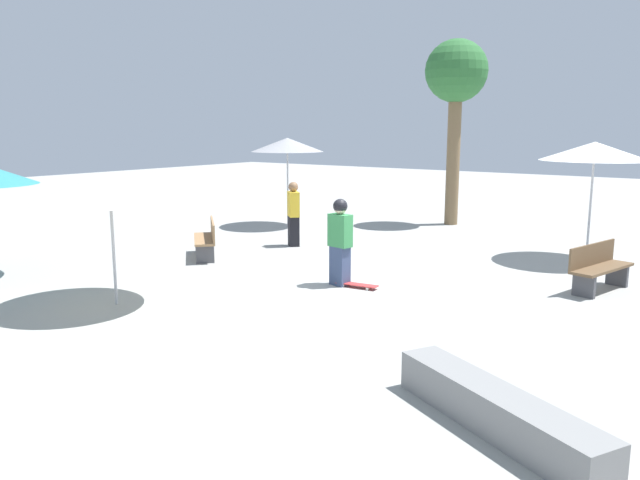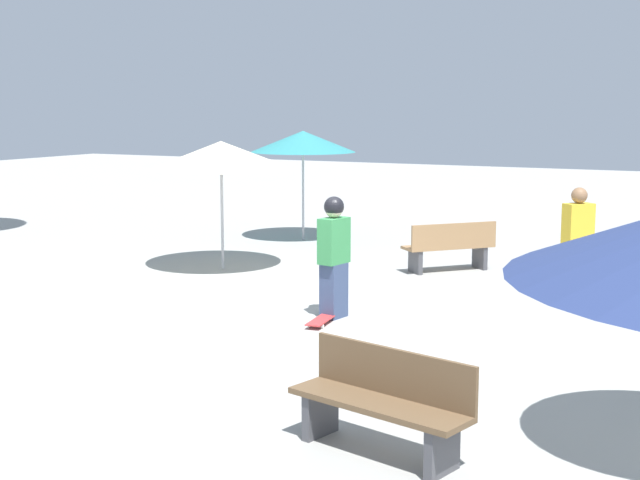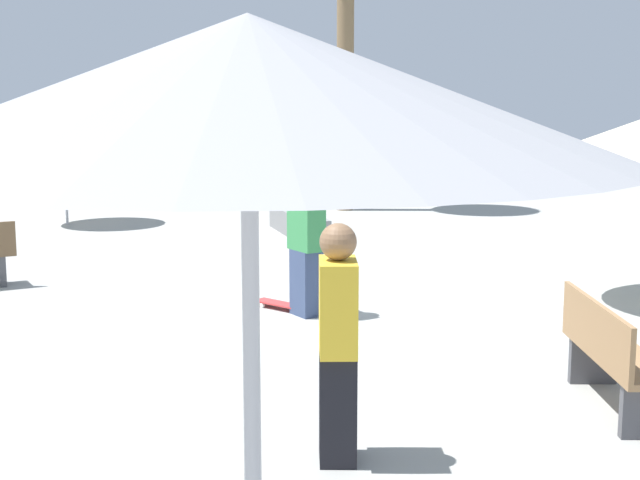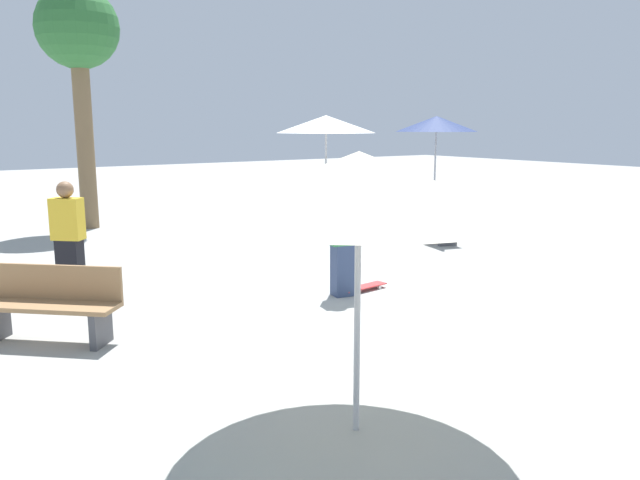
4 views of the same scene
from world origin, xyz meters
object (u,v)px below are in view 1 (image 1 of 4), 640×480
at_px(skateboard, 357,285).
at_px(shade_umbrella_white, 595,151).
at_px(concrete_ledge, 496,410).
at_px(shade_umbrella_cream, 110,187).
at_px(palm_tree_center_right, 456,79).
at_px(bench_far, 207,239).
at_px(bystander_watching, 293,214).
at_px(bench_near, 599,268).
at_px(skater_main, 340,239).
at_px(shade_umbrella_grey, 287,145).

relative_size(skateboard, shade_umbrella_white, 0.31).
xyz_separation_m(concrete_ledge, shade_umbrella_cream, (-0.57, -6.76, 1.77)).
bearing_deg(palm_tree_center_right, bench_far, -17.31).
bearing_deg(shade_umbrella_white, bench_far, -56.12).
height_order(bench_far, shade_umbrella_white, shade_umbrella_white).
height_order(skateboard, bystander_watching, bystander_watching).
bearing_deg(concrete_ledge, bystander_watching, -130.22).
relative_size(bench_far, bystander_watching, 0.92).
bearing_deg(bench_near, shade_umbrella_white, -149.03).
relative_size(skater_main, shade_umbrella_cream, 0.67).
distance_m(skater_main, shade_umbrella_cream, 4.16).
height_order(concrete_ledge, shade_umbrella_cream, shade_umbrella_cream).
xyz_separation_m(bench_far, shade_umbrella_cream, (3.59, 1.56, 1.55)).
relative_size(skateboard, shade_umbrella_grey, 0.31).
height_order(skateboard, shade_umbrella_grey, shade_umbrella_grey).
bearing_deg(concrete_ledge, bench_near, -176.16).
relative_size(bench_near, bystander_watching, 1.04).
distance_m(bench_far, shade_umbrella_cream, 4.21).
bearing_deg(concrete_ledge, bench_far, -116.56).
height_order(concrete_ledge, bench_near, bench_near).
bearing_deg(bench_far, shade_umbrella_cream, 155.87).
height_order(bench_near, bench_far, same).
distance_m(bench_near, shade_umbrella_white, 3.42).
bearing_deg(shade_umbrella_grey, bystander_watching, 41.33).
distance_m(skater_main, skateboard, 0.90).
bearing_deg(concrete_ledge, shade_umbrella_grey, -132.29).
distance_m(skateboard, palm_tree_center_right, 9.37).
relative_size(skateboard, bench_near, 0.49).
height_order(shade_umbrella_white, bystander_watching, shade_umbrella_white).
distance_m(skater_main, shade_umbrella_white, 6.21).
bearing_deg(shade_umbrella_grey, bench_near, 74.51).
distance_m(shade_umbrella_grey, bystander_watching, 3.61).
height_order(bench_near, palm_tree_center_right, palm_tree_center_right).
distance_m(skateboard, shade_umbrella_cream, 4.67).
bearing_deg(bystander_watching, shade_umbrella_cream, -39.88).
bearing_deg(shade_umbrella_white, bystander_watching, -68.50).
bearing_deg(shade_umbrella_cream, skater_main, 144.82).
height_order(concrete_ledge, bench_far, bench_far).
distance_m(bench_near, bench_far, 8.18).
xyz_separation_m(skater_main, shade_umbrella_cream, (3.28, -2.31, 1.10)).
distance_m(palm_tree_center_right, bystander_watching, 6.83).
bearing_deg(shade_umbrella_white, skater_main, -32.41).
xyz_separation_m(skater_main, bench_near, (-2.42, 4.03, -0.46)).
bearing_deg(skater_main, bystander_watching, 150.92).
xyz_separation_m(bench_far, shade_umbrella_grey, (-4.68, -1.40, 1.99)).
xyz_separation_m(bench_far, palm_tree_center_right, (-7.85, 2.45, 3.89)).
bearing_deg(shade_umbrella_cream, skateboard, 140.86).
height_order(shade_umbrella_cream, shade_umbrella_grey, shade_umbrella_grey).
relative_size(shade_umbrella_grey, bystander_watching, 1.63).
xyz_separation_m(bench_near, shade_umbrella_white, (-2.66, -0.81, 1.99)).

